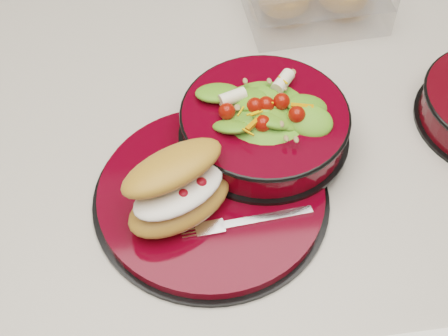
{
  "coord_description": "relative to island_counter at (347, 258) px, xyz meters",
  "views": [
    {
      "loc": [
        -0.34,
        -0.61,
        1.59
      ],
      "look_at": [
        -0.27,
        -0.11,
        0.94
      ],
      "focal_mm": 50.0,
      "sensor_mm": 36.0,
      "label": 1
    }
  ],
  "objects": [
    {
      "name": "croissant",
      "position": [
        -0.34,
        -0.15,
        0.51
      ],
      "size": [
        0.16,
        0.15,
        0.09
      ],
      "rotation": [
        0.0,
        0.0,
        0.48
      ],
      "color": "#CB883E",
      "rests_on": "dinner_plate"
    },
    {
      "name": "salad_bowl",
      "position": [
        -0.21,
        -0.04,
        0.5
      ],
      "size": [
        0.24,
        0.24,
        0.1
      ],
      "rotation": [
        0.0,
        0.0,
        -0.23
      ],
      "color": "black",
      "rests_on": "dinner_plate"
    },
    {
      "name": "island_counter",
      "position": [
        0.0,
        0.0,
        0.0
      ],
      "size": [
        1.24,
        0.74,
        0.9
      ],
      "color": "silver",
      "rests_on": "ground"
    },
    {
      "name": "fork",
      "position": [
        -0.25,
        -0.18,
        0.47
      ],
      "size": [
        0.15,
        0.03,
        0.0
      ],
      "rotation": [
        0.0,
        0.0,
        1.65
      ],
      "color": "silver",
      "rests_on": "dinner_plate"
    },
    {
      "name": "dinner_plate",
      "position": [
        -0.29,
        -0.13,
        0.46
      ],
      "size": [
        0.32,
        0.32,
        0.02
      ],
      "rotation": [
        0.0,
        0.0,
        -0.13
      ],
      "color": "black",
      "rests_on": "island_counter"
    }
  ]
}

